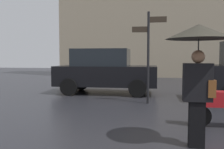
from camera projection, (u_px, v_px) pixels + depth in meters
pedestrian_with_umbrella at (199, 50)px, 4.06m from camera, size 1.05×1.05×2.02m
parked_scooter at (223, 101)px, 5.30m from camera, size 1.45×0.32×1.23m
parked_car_right at (105, 71)px, 10.30m from camera, size 4.06×1.91×1.82m
street_signpost at (148, 48)px, 7.96m from camera, size 1.08×0.08×2.91m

